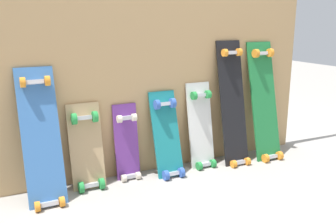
{
  "coord_description": "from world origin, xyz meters",
  "views": [
    {
      "loc": [
        -1.05,
        -2.23,
        1.04
      ],
      "look_at": [
        0.0,
        -0.07,
        0.44
      ],
      "focal_mm": 39.99,
      "sensor_mm": 36.0,
      "label": 1
    }
  ],
  "objects_px": {
    "skateboard_teal": "(167,139)",
    "skateboard_natural": "(87,151)",
    "skateboard_blue": "(42,143)",
    "skateboard_green": "(265,105)",
    "skateboard_purple": "(127,147)",
    "skateboard_white": "(201,130)",
    "skateboard_black": "(233,108)"
  },
  "relations": [
    {
      "from": "skateboard_teal",
      "to": "skateboard_natural",
      "type": "bearing_deg",
      "value": 176.57
    },
    {
      "from": "skateboard_blue",
      "to": "skateboard_green",
      "type": "relative_size",
      "value": 0.9
    },
    {
      "from": "skateboard_purple",
      "to": "skateboard_green",
      "type": "distance_m",
      "value": 1.1
    },
    {
      "from": "skateboard_natural",
      "to": "skateboard_teal",
      "type": "height_order",
      "value": "skateboard_teal"
    },
    {
      "from": "skateboard_purple",
      "to": "skateboard_blue",
      "type": "bearing_deg",
      "value": -171.03
    },
    {
      "from": "skateboard_blue",
      "to": "skateboard_green",
      "type": "height_order",
      "value": "skateboard_green"
    },
    {
      "from": "skateboard_purple",
      "to": "skateboard_green",
      "type": "bearing_deg",
      "value": -3.79
    },
    {
      "from": "skateboard_natural",
      "to": "skateboard_green",
      "type": "xyz_separation_m",
      "value": [
        1.36,
        -0.05,
        0.17
      ]
    },
    {
      "from": "skateboard_blue",
      "to": "skateboard_natural",
      "type": "xyz_separation_m",
      "value": [
        0.27,
        0.06,
        -0.12
      ]
    },
    {
      "from": "skateboard_natural",
      "to": "skateboard_purple",
      "type": "relative_size",
      "value": 1.04
    },
    {
      "from": "skateboard_white",
      "to": "skateboard_black",
      "type": "bearing_deg",
      "value": -7.76
    },
    {
      "from": "skateboard_blue",
      "to": "skateboard_teal",
      "type": "xyz_separation_m",
      "value": [
        0.81,
        0.03,
        -0.1
      ]
    },
    {
      "from": "skateboard_natural",
      "to": "skateboard_green",
      "type": "height_order",
      "value": "skateboard_green"
    },
    {
      "from": "skateboard_natural",
      "to": "skateboard_teal",
      "type": "distance_m",
      "value": 0.54
    },
    {
      "from": "skateboard_teal",
      "to": "skateboard_black",
      "type": "height_order",
      "value": "skateboard_black"
    },
    {
      "from": "skateboard_white",
      "to": "skateboard_black",
      "type": "distance_m",
      "value": 0.29
    },
    {
      "from": "skateboard_teal",
      "to": "skateboard_white",
      "type": "distance_m",
      "value": 0.29
    },
    {
      "from": "skateboard_teal",
      "to": "skateboard_green",
      "type": "height_order",
      "value": "skateboard_green"
    },
    {
      "from": "skateboard_purple",
      "to": "skateboard_black",
      "type": "xyz_separation_m",
      "value": [
        0.8,
        -0.06,
        0.19
      ]
    },
    {
      "from": "skateboard_blue",
      "to": "skateboard_white",
      "type": "xyz_separation_m",
      "value": [
        1.1,
        0.06,
        -0.08
      ]
    },
    {
      "from": "skateboard_blue",
      "to": "skateboard_purple",
      "type": "height_order",
      "value": "skateboard_blue"
    },
    {
      "from": "skateboard_natural",
      "to": "skateboard_white",
      "type": "distance_m",
      "value": 0.83
    },
    {
      "from": "skateboard_blue",
      "to": "skateboard_green",
      "type": "distance_m",
      "value": 1.63
    },
    {
      "from": "skateboard_white",
      "to": "skateboard_green",
      "type": "height_order",
      "value": "skateboard_green"
    },
    {
      "from": "skateboard_white",
      "to": "skateboard_black",
      "type": "relative_size",
      "value": 0.7
    },
    {
      "from": "skateboard_white",
      "to": "skateboard_green",
      "type": "bearing_deg",
      "value": -5.05
    },
    {
      "from": "skateboard_natural",
      "to": "skateboard_green",
      "type": "bearing_deg",
      "value": -1.99
    },
    {
      "from": "skateboard_teal",
      "to": "skateboard_black",
      "type": "distance_m",
      "value": 0.56
    },
    {
      "from": "skateboard_purple",
      "to": "skateboard_white",
      "type": "bearing_deg",
      "value": -2.58
    },
    {
      "from": "skateboard_teal",
      "to": "skateboard_white",
      "type": "height_order",
      "value": "skateboard_white"
    },
    {
      "from": "skateboard_white",
      "to": "skateboard_black",
      "type": "xyz_separation_m",
      "value": [
        0.25,
        -0.03,
        0.14
      ]
    },
    {
      "from": "skateboard_white",
      "to": "skateboard_green",
      "type": "xyz_separation_m",
      "value": [
        0.53,
        -0.05,
        0.14
      ]
    }
  ]
}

